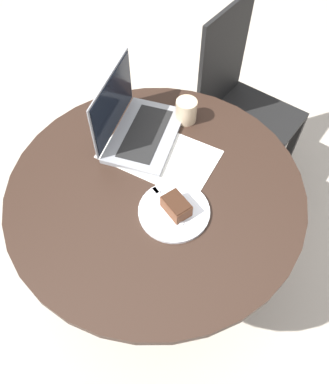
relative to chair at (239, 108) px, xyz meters
name	(u,v)px	position (x,y,z in m)	size (l,w,h in m)	color
ground_plane	(158,273)	(0.05, 0.76, -0.50)	(12.00, 12.00, 0.00)	#B7AD9E
dining_table	(156,214)	(0.05, 0.76, 0.06)	(1.02, 1.02, 0.74)	black
chair	(239,108)	(0.00, 0.00, 0.00)	(0.48, 0.48, 0.98)	black
paper_document	(159,154)	(0.11, 0.63, 0.24)	(0.40, 0.25, 0.00)	white
plate	(174,211)	(-0.05, 0.82, 0.25)	(0.23, 0.23, 0.01)	silver
cake_slice	(176,206)	(-0.06, 0.82, 0.28)	(0.11, 0.10, 0.05)	brown
fork	(164,202)	(-0.01, 0.81, 0.26)	(0.16, 0.10, 0.00)	silver
coffee_glass	(186,111)	(0.10, 0.42, 0.29)	(0.08, 0.08, 0.09)	#C6AD89
laptop	(137,126)	(0.23, 0.58, 0.29)	(0.29, 0.38, 0.24)	gray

